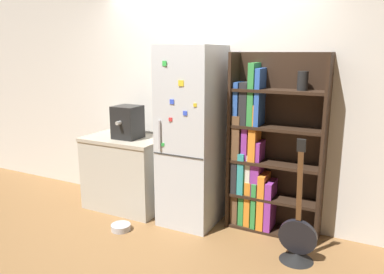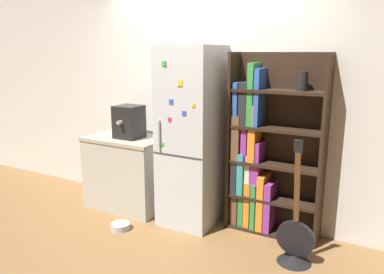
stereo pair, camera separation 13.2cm
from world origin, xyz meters
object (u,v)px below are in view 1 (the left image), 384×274
guitar (297,243)px  pet_bowl (121,227)px  bookshelf (264,154)px  refrigerator (192,137)px  espresso_machine (128,122)px

guitar → pet_bowl: 1.81m
guitar → bookshelf: bearing=134.5°
refrigerator → bookshelf: (0.74, 0.18, -0.14)m
bookshelf → pet_bowl: (-1.30, -0.74, -0.78)m
bookshelf → guitar: (0.48, -0.49, -0.65)m
refrigerator → pet_bowl: bearing=-134.9°
guitar → pet_bowl: size_ratio=5.57×
espresso_machine → bookshelf: bearing=7.9°
bookshelf → espresso_machine: 1.59m
refrigerator → guitar: bearing=-14.2°
refrigerator → espresso_machine: size_ratio=5.09×
espresso_machine → pet_bowl: (0.26, -0.53, -1.02)m
espresso_machine → pet_bowl: 1.18m
bookshelf → guitar: bearing=-45.5°
guitar → pet_bowl: bearing=-172.1°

